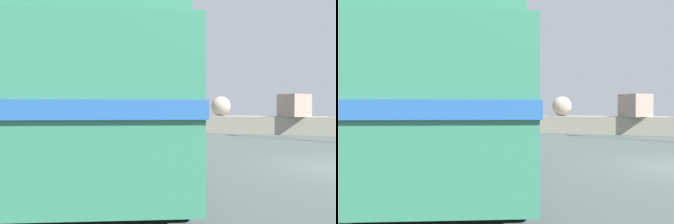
# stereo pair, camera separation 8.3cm
# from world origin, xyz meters

# --- Properties ---
(breakwater) EXTENTS (31.36, 2.50, 2.45)m
(breakwater) POSITION_xyz_m (-0.03, 11.77, 0.73)
(breakwater) COLOR gray
(breakwater) RESTS_ON ground
(vintage_coach) EXTENTS (5.58, 8.83, 3.70)m
(vintage_coach) POSITION_xyz_m (-5.28, -3.41, 2.05)
(vintage_coach) COLOR black
(vintage_coach) RESTS_ON ground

